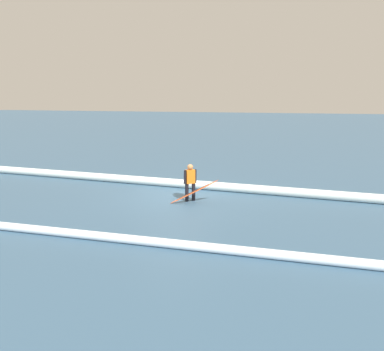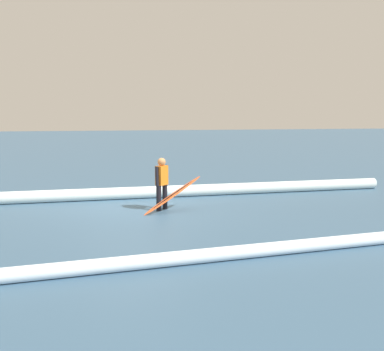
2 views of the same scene
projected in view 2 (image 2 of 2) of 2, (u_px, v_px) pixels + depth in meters
name	position (u px, v px, depth m)	size (l,w,h in m)	color
ground_plane	(134.00, 209.00, 12.41)	(171.81, 171.81, 0.00)	#395A76
surfer	(162.00, 181.00, 12.20)	(0.42, 0.39, 1.43)	black
surfboard	(173.00, 195.00, 12.05)	(1.81, 0.81, 0.92)	#E55926
wave_crest_foreground	(94.00, 194.00, 13.72)	(0.37, 0.37, 19.63)	silver
wave_crest_midground	(324.00, 244.00, 8.51)	(0.25, 0.25, 15.06)	white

